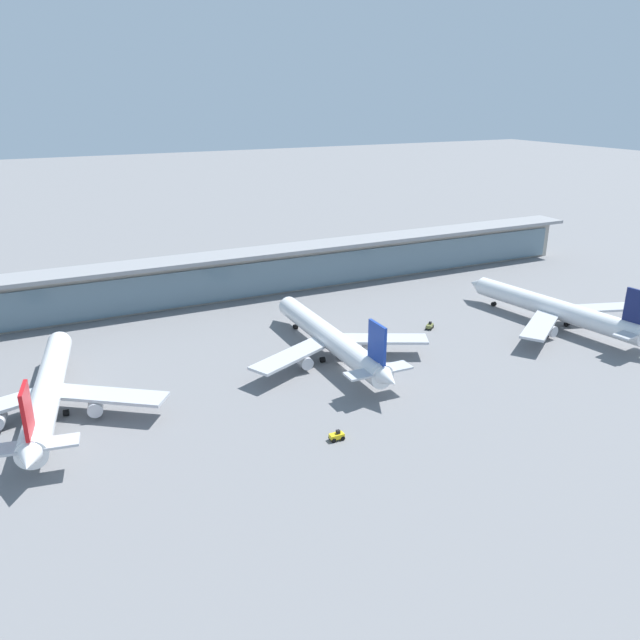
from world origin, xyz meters
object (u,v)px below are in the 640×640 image
at_px(airliner_left_stand, 48,391).
at_px(service_truck_mid_apron_yellow, 337,436).
at_px(safety_cone_alpha, 35,467).
at_px(airliner_centre_stand, 331,338).
at_px(airliner_right_stand, 557,310).
at_px(service_truck_by_tail_olive, 430,326).

relative_size(airliner_left_stand, service_truck_mid_apron_yellow, 21.93).
xyz_separation_m(service_truck_mid_apron_yellow, safety_cone_alpha, (-53.30, 15.16, -0.56)).
distance_m(airliner_centre_stand, airliner_right_stand, 68.85).
height_order(airliner_left_stand, service_truck_by_tail_olive, airliner_left_stand).
distance_m(airliner_centre_stand, service_truck_mid_apron_yellow, 40.09).
distance_m(airliner_left_stand, service_truck_mid_apron_yellow, 60.92).
relative_size(service_truck_mid_apron_yellow, service_truck_by_tail_olive, 0.87).
distance_m(airliner_left_stand, airliner_centre_stand, 66.31).
bearing_deg(airliner_right_stand, airliner_centre_stand, 172.58).
bearing_deg(airliner_right_stand, service_truck_mid_apron_yellow, -162.39).
bearing_deg(airliner_centre_stand, service_truck_mid_apron_yellow, -115.40).
xyz_separation_m(airliner_centre_stand, airliner_right_stand, (68.28, -8.89, 0.00)).
bearing_deg(airliner_left_stand, service_truck_mid_apron_yellow, -35.90).
bearing_deg(airliner_left_stand, safety_cone_alpha, -101.27).
xyz_separation_m(airliner_right_stand, safety_cone_alpha, (-138.66, -11.94, -5.01)).
distance_m(service_truck_mid_apron_yellow, safety_cone_alpha, 55.41).
xyz_separation_m(airliner_left_stand, service_truck_mid_apron_yellow, (49.22, -35.63, -4.45)).
xyz_separation_m(service_truck_mid_apron_yellow, service_truck_by_tail_olive, (51.92, 41.86, 0.00)).
relative_size(airliner_right_stand, safety_cone_alpha, 90.60).
bearing_deg(safety_cone_alpha, airliner_centre_stand, 16.49).
relative_size(airliner_centre_stand, airliner_right_stand, 1.00).
distance_m(airliner_left_stand, service_truck_by_tail_olive, 101.42).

